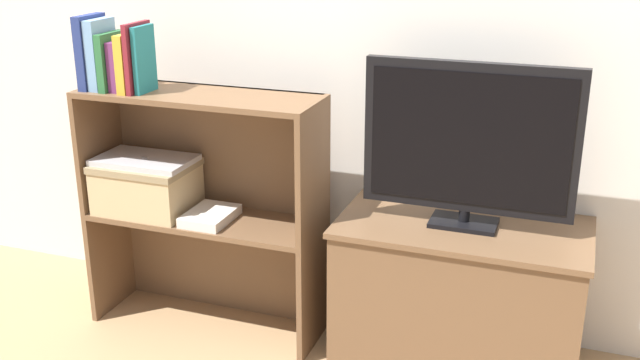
# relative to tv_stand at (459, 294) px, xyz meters

# --- Properties ---
(wall_back) EXTENTS (10.00, 0.05, 2.40)m
(wall_back) POSITION_rel_tv_stand_xyz_m (-0.48, 0.25, 0.94)
(wall_back) COLOR silver
(wall_back) RESTS_ON ground_plane
(tv_stand) EXTENTS (0.83, 0.46, 0.52)m
(tv_stand) POSITION_rel_tv_stand_xyz_m (0.00, 0.00, 0.00)
(tv_stand) COLOR brown
(tv_stand) RESTS_ON ground_plane
(tv) EXTENTS (0.69, 0.14, 0.55)m
(tv) POSITION_rel_tv_stand_xyz_m (0.00, -0.00, 0.55)
(tv) COLOR black
(tv) RESTS_ON tv_stand
(bookshelf_lower_tier) EXTENTS (0.88, 0.29, 0.44)m
(bookshelf_lower_tier) POSITION_rel_tv_stand_xyz_m (-0.94, -0.01, 0.02)
(bookshelf_lower_tier) COLOR brown
(bookshelf_lower_tier) RESTS_ON ground_plane
(bookshelf_upper_tier) EXTENTS (0.88, 0.29, 0.46)m
(bookshelf_upper_tier) POSITION_rel_tv_stand_xyz_m (-0.94, -0.01, 0.48)
(bookshelf_upper_tier) COLOR brown
(bookshelf_upper_tier) RESTS_ON bookshelf_lower_tier
(book_navy) EXTENTS (0.03, 0.15, 0.26)m
(book_navy) POSITION_rel_tv_stand_xyz_m (-1.33, -0.12, 0.78)
(book_navy) COLOR navy
(book_navy) RESTS_ON bookshelf_upper_tier
(book_skyblue) EXTENTS (0.04, 0.14, 0.25)m
(book_skyblue) POSITION_rel_tv_stand_xyz_m (-1.29, -0.12, 0.77)
(book_skyblue) COLOR #709ECC
(book_skyblue) RESTS_ON bookshelf_upper_tier
(book_forest) EXTENTS (0.03, 0.15, 0.20)m
(book_forest) POSITION_rel_tv_stand_xyz_m (-1.25, -0.12, 0.75)
(book_forest) COLOR #286638
(book_forest) RESTS_ON bookshelf_upper_tier
(book_plum) EXTENTS (0.04, 0.12, 0.17)m
(book_plum) POSITION_rel_tv_stand_xyz_m (-1.21, -0.12, 0.73)
(book_plum) COLOR #6B2D66
(book_plum) RESTS_ON bookshelf_upper_tier
(book_mustard) EXTENTS (0.03, 0.15, 0.20)m
(book_mustard) POSITION_rel_tv_stand_xyz_m (-1.17, -0.12, 0.75)
(book_mustard) COLOR gold
(book_mustard) RESTS_ON bookshelf_upper_tier
(book_maroon) EXTENTS (0.02, 0.15, 0.24)m
(book_maroon) POSITION_rel_tv_stand_xyz_m (-1.14, -0.12, 0.77)
(book_maroon) COLOR maroon
(book_maroon) RESTS_ON bookshelf_upper_tier
(book_teal) EXTENTS (0.02, 0.12, 0.23)m
(book_teal) POSITION_rel_tv_stand_xyz_m (-1.11, -0.12, 0.76)
(book_teal) COLOR #1E7075
(book_teal) RESTS_ON bookshelf_upper_tier
(storage_basket_left) EXTENTS (0.35, 0.26, 0.19)m
(storage_basket_left) POSITION_rel_tv_stand_xyz_m (-1.16, -0.09, 0.29)
(storage_basket_left) COLOR tan
(storage_basket_left) RESTS_ON bookshelf_lower_tier
(laptop) EXTENTS (0.36, 0.22, 0.02)m
(laptop) POSITION_rel_tv_stand_xyz_m (-1.16, -0.09, 0.38)
(laptop) COLOR #BCBCC1
(laptop) RESTS_ON storage_basket_left
(magazine_stack) EXTENTS (0.16, 0.21, 0.04)m
(magazine_stack) POSITION_rel_tv_stand_xyz_m (-0.90, -0.10, 0.20)
(magazine_stack) COLOR silver
(magazine_stack) RESTS_ON bookshelf_lower_tier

